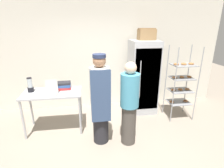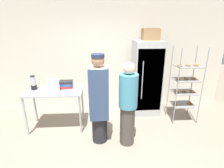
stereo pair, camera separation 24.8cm
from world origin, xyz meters
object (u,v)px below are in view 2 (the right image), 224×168
Objects in this scene: blender_pitcher at (33,83)px; donut_box at (52,91)px; refrigerator at (146,78)px; baking_rack at (185,85)px; cardboard_storage_box at (151,34)px; person_baker at (99,99)px; binder_stack at (66,84)px; person_customer at (128,105)px.

donut_box is at bearing -29.58° from blender_pitcher.
refrigerator is 0.92m from baking_rack.
baking_rack is 4.27× the size of cardboard_storage_box.
refrigerator is at bearing 148.17° from baking_rack.
person_baker is at bearing -160.48° from baking_rack.
cardboard_storage_box reaches higher than blender_pitcher.
person_baker is at bearing -134.94° from refrigerator.
cardboard_storage_box is (2.17, 0.88, 1.04)m from donut_box.
cardboard_storage_box is at bearing 22.09° from donut_box.
binder_stack is 0.70× the size of cardboard_storage_box.
person_customer is (1.45, -0.50, -0.11)m from donut_box.
person_baker is at bearing -24.94° from blender_pitcher.
baking_rack is at bearing 29.17° from person_customer.
baking_rack reaches higher than person_customer.
baking_rack is 6.10× the size of binder_stack.
binder_stack is 2.28m from cardboard_storage_box.
cardboard_storage_box is at bearing 16.31° from binder_stack.
baking_rack is 1.01× the size of person_baker.
cardboard_storage_box is at bearing 13.50° from blender_pitcher.
person_baker is at bearing -134.35° from cardboard_storage_box.
cardboard_storage_box is 0.26× the size of person_customer.
person_customer is (-0.72, -1.38, -1.15)m from cardboard_storage_box.
refrigerator reaches higher than person_baker.
person_customer is (0.52, -0.11, -0.08)m from person_baker.
blender_pitcher is 0.67m from binder_stack.
donut_box is 0.98× the size of binder_stack.
refrigerator is 2.26m from donut_box.
refrigerator reaches higher than person_customer.
cardboard_storage_box is 0.24× the size of person_baker.
donut_box is 0.69× the size of cardboard_storage_box.
donut_box is at bearing 157.42° from person_baker.
donut_box is 1.01m from person_baker.
refrigerator is 1.07× the size of person_baker.
baking_rack is 6.19× the size of donut_box.
refrigerator is 6.41× the size of binder_stack.
cardboard_storage_box is (1.96, 0.57, 1.01)m from binder_stack.
baking_rack is at bearing 19.52° from person_baker.
baking_rack reaches higher than person_baker.
binder_stack is 0.18× the size of person_customer.
refrigerator is 1.05m from cardboard_storage_box.
person_baker is (-1.24, -1.27, -1.07)m from cardboard_storage_box.
cardboard_storage_box is at bearing 141.47° from baking_rack.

